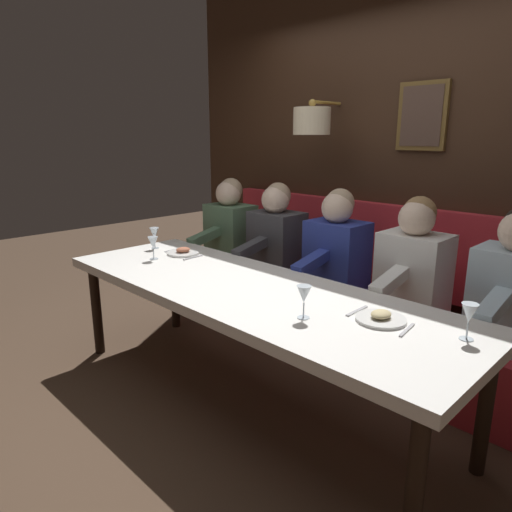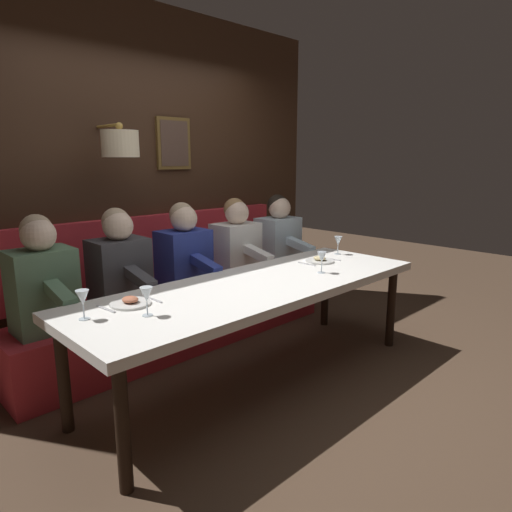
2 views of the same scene
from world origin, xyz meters
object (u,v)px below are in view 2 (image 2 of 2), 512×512
(dining_table, at_px, (259,291))
(wine_glass_0, at_px, (147,295))
(diner_middle, at_px, (185,253))
(diner_far, at_px, (120,265))
(diner_near, at_px, (236,244))
(wine_glass_1, at_px, (83,299))
(diner_nearest, at_px, (278,237))
(diner_farthest, at_px, (42,279))
(wine_glass_2, at_px, (338,241))
(wine_glass_3, at_px, (322,258))

(dining_table, xyz_separation_m, wine_glass_0, (-0.05, 0.91, 0.18))
(diner_middle, distance_m, diner_far, 0.59)
(diner_near, height_order, wine_glass_1, diner_near)
(dining_table, height_order, diner_nearest, diner_nearest)
(diner_near, relative_size, wine_glass_1, 4.82)
(diner_near, bearing_deg, diner_farthest, 90.00)
(diner_far, bearing_deg, wine_glass_2, -111.70)
(dining_table, distance_m, diner_middle, 0.89)
(diner_middle, bearing_deg, diner_near, -90.00)
(diner_far, xyz_separation_m, diner_farthest, (0.00, 0.55, 0.00))
(diner_middle, bearing_deg, diner_nearest, -90.00)
(wine_glass_0, bearing_deg, dining_table, -87.05)
(diner_nearest, relative_size, diner_middle, 1.00)
(wine_glass_1, xyz_separation_m, wine_glass_3, (-0.28, -1.73, 0.00))
(diner_nearest, xyz_separation_m, wine_glass_1, (-0.74, 2.35, 0.04))
(diner_far, distance_m, wine_glass_2, 1.91)
(diner_middle, bearing_deg, dining_table, 179.73)
(diner_nearest, relative_size, wine_glass_1, 4.82)
(wine_glass_2, bearing_deg, diner_nearest, 2.49)
(wine_glass_3, bearing_deg, diner_nearest, -31.36)
(diner_farthest, xyz_separation_m, wine_glass_3, (-1.02, -1.68, 0.04))
(dining_table, relative_size, diner_near, 3.42)
(diner_nearest, relative_size, diner_far, 1.00)
(diner_far, bearing_deg, dining_table, -146.47)
(dining_table, distance_m, diner_near, 1.07)
(wine_glass_2, bearing_deg, wine_glass_1, 90.84)
(dining_table, xyz_separation_m, diner_near, (0.88, -0.58, 0.14))
(wine_glass_0, bearing_deg, diner_middle, -44.63)
(diner_nearest, height_order, wine_glass_2, diner_nearest)
(diner_far, relative_size, wine_glass_3, 4.82)
(diner_near, height_order, wine_glass_3, diner_near)
(wine_glass_2, bearing_deg, diner_near, 40.61)
(diner_middle, xyz_separation_m, wine_glass_0, (-0.93, 0.92, 0.04))
(diner_far, distance_m, diner_farthest, 0.55)
(dining_table, bearing_deg, diner_nearest, -52.71)
(wine_glass_1, xyz_separation_m, wine_glass_2, (0.04, -2.38, 0.00))
(diner_nearest, relative_size, wine_glass_3, 4.82)
(wine_glass_0, xyz_separation_m, wine_glass_2, (0.22, -2.10, 0.00))
(diner_nearest, distance_m, wine_glass_1, 2.46)
(diner_far, xyz_separation_m, wine_glass_2, (-0.71, -1.77, 0.04))
(diner_farthest, height_order, wine_glass_1, diner_farthest)
(diner_farthest, bearing_deg, diner_far, -90.00)
(diner_nearest, relative_size, diner_near, 1.00)
(diner_near, xyz_separation_m, wine_glass_1, (-0.74, 1.77, 0.04))
(diner_middle, height_order, wine_glass_0, diner_middle)
(diner_middle, relative_size, wine_glass_0, 4.82)
(diner_farthest, relative_size, wine_glass_3, 4.82)
(diner_near, relative_size, wine_glass_0, 4.82)
(diner_nearest, relative_size, wine_glass_2, 4.82)
(diner_near, relative_size, diner_far, 1.00)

